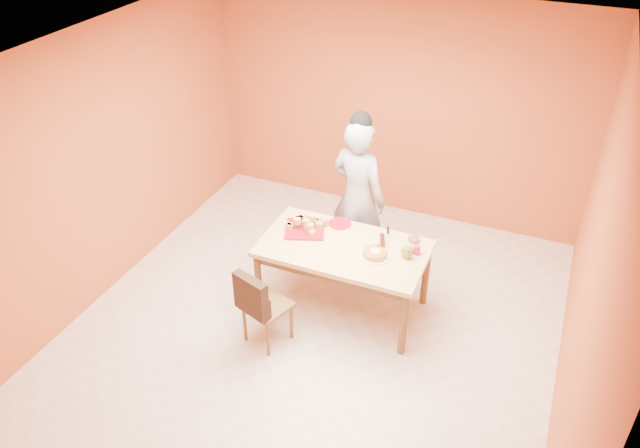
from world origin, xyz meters
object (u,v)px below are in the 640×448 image
at_px(dining_chair, 266,305).
at_px(egg_ornament, 407,251).
at_px(magenta_glass, 417,250).
at_px(person, 358,198).
at_px(checker_tin, 414,239).
at_px(pastry_platter, 305,229).
at_px(red_dinner_plate, 340,223).
at_px(sponge_cake, 375,253).
at_px(dining_table, 344,254).

height_order(dining_chair, egg_ornament, egg_ornament).
bearing_deg(magenta_glass, egg_ornament, -124.54).
distance_m(person, checker_tin, 0.81).
xyz_separation_m(pastry_platter, egg_ornament, (1.06, -0.06, 0.07)).
relative_size(dining_chair, person, 0.48).
relative_size(red_dinner_plate, sponge_cake, 1.01).
distance_m(dining_chair, checker_tin, 1.56).
height_order(dining_table, egg_ornament, egg_ornament).
height_order(pastry_platter, checker_tin, checker_tin).
relative_size(red_dinner_plate, magenta_glass, 2.49).
xyz_separation_m(dining_chair, red_dinner_plate, (0.31, 1.07, 0.33)).
bearing_deg(dining_table, sponge_cake, -6.96).
xyz_separation_m(red_dinner_plate, egg_ornament, (0.78, -0.30, 0.07)).
distance_m(pastry_platter, egg_ornament, 1.07).
distance_m(dining_chair, pastry_platter, 0.90).
bearing_deg(person, sponge_cake, 134.91).
distance_m(dining_table, sponge_cake, 0.36).
relative_size(person, pastry_platter, 4.62).
bearing_deg(dining_table, dining_chair, -123.63).
bearing_deg(dining_table, pastry_platter, 166.14).
relative_size(dining_table, magenta_glass, 17.22).
distance_m(person, egg_ornament, 0.99).
distance_m(sponge_cake, egg_ornament, 0.30).
bearing_deg(pastry_platter, person, 61.25).
relative_size(person, magenta_glass, 18.91).
xyz_separation_m(dining_chair, pastry_platter, (0.03, 0.84, 0.33)).
bearing_deg(checker_tin, person, 152.51).
xyz_separation_m(dining_chair, sponge_cake, (0.81, 0.68, 0.36)).
bearing_deg(person, red_dinner_plate, 96.31).
distance_m(dining_chair, magenta_glass, 1.50).
bearing_deg(pastry_platter, dining_chair, -91.72).
xyz_separation_m(dining_table, person, (-0.12, 0.72, 0.21)).
relative_size(person, red_dinner_plate, 7.58).
xyz_separation_m(pastry_platter, sponge_cake, (0.79, -0.15, 0.03)).
height_order(egg_ornament, checker_tin, egg_ornament).
distance_m(sponge_cake, magenta_glass, 0.40).
relative_size(dining_chair, sponge_cake, 3.66).
bearing_deg(egg_ornament, sponge_cake, -159.73).
relative_size(person, sponge_cake, 7.65).
distance_m(red_dinner_plate, magenta_glass, 0.87).
height_order(dining_chair, magenta_glass, magenta_glass).
relative_size(egg_ornament, magenta_glass, 1.67).
xyz_separation_m(pastry_platter, checker_tin, (1.05, 0.24, 0.01)).
height_order(dining_table, magenta_glass, magenta_glass).
relative_size(dining_table, pastry_platter, 4.20).
bearing_deg(red_dinner_plate, dining_chair, -105.96).
bearing_deg(checker_tin, red_dinner_plate, 180.00).
bearing_deg(pastry_platter, egg_ornament, -3.11).
bearing_deg(egg_ornament, checker_tin, 94.29).
height_order(egg_ornament, magenta_glass, egg_ornament).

